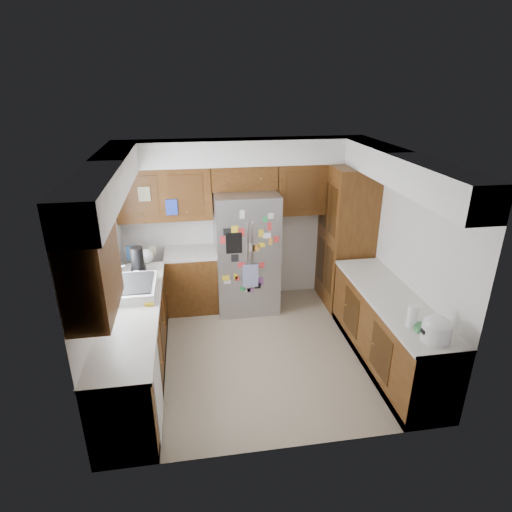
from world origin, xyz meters
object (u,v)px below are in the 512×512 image
at_px(rice_cooker, 437,329).
at_px(paper_towel, 412,316).
at_px(fridge, 246,252).
at_px(pantry, 346,237).

bearing_deg(rice_cooker, paper_towel, 112.14).
bearing_deg(fridge, pantry, -2.06).
relative_size(pantry, fridge, 1.19).
relative_size(fridge, paper_towel, 7.51).
bearing_deg(pantry, paper_towel, -92.80).
distance_m(pantry, rice_cooker, 2.53).
bearing_deg(paper_towel, rice_cooker, -67.86).
distance_m(fridge, rice_cooker, 2.99).
bearing_deg(fridge, paper_towel, -59.01).
bearing_deg(paper_towel, pantry, 87.20).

